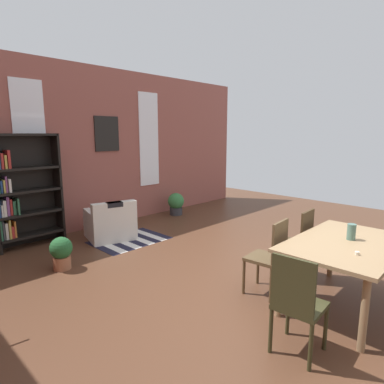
# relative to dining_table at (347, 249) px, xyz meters

# --- Properties ---
(ground_plane) EXTENTS (11.68, 11.68, 0.00)m
(ground_plane) POSITION_rel_dining_table_xyz_m (-0.20, 0.44, -0.68)
(ground_plane) COLOR #543422
(back_wall_brick) EXTENTS (8.57, 0.12, 3.30)m
(back_wall_brick) POSITION_rel_dining_table_xyz_m (-0.20, 4.99, 0.97)
(back_wall_brick) COLOR #985248
(back_wall_brick) RESTS_ON ground
(window_pane_0) EXTENTS (0.55, 0.02, 2.14)m
(window_pane_0) POSITION_rel_dining_table_xyz_m (-1.52, 4.92, 1.13)
(window_pane_0) COLOR white
(window_pane_1) EXTENTS (0.55, 0.02, 2.14)m
(window_pane_1) POSITION_rel_dining_table_xyz_m (1.13, 4.92, 1.13)
(window_pane_1) COLOR white
(dining_table) EXTENTS (1.61, 1.04, 0.77)m
(dining_table) POSITION_rel_dining_table_xyz_m (0.00, 0.00, 0.00)
(dining_table) COLOR #957752
(dining_table) RESTS_ON ground
(vase_on_table) EXTENTS (0.09, 0.09, 0.18)m
(vase_on_table) POSITION_rel_dining_table_xyz_m (0.11, 0.00, 0.18)
(vase_on_table) COLOR #4C7266
(vase_on_table) RESTS_ON dining_table
(tealight_candle_0) EXTENTS (0.04, 0.04, 0.03)m
(tealight_candle_0) POSITION_rel_dining_table_xyz_m (-0.34, -0.21, 0.10)
(tealight_candle_0) COLOR silver
(tealight_candle_0) RESTS_ON dining_table
(dining_chair_head_left) EXTENTS (0.42, 0.42, 0.95)m
(dining_chair_head_left) POSITION_rel_dining_table_xyz_m (-1.18, -0.00, -0.17)
(dining_chair_head_left) COLOR #33321B
(dining_chair_head_left) RESTS_ON ground
(dining_chair_far_right) EXTENTS (0.42, 0.42, 0.95)m
(dining_chair_far_right) POSITION_rel_dining_table_xyz_m (0.37, 0.75, -0.17)
(dining_chair_far_right) COLOR #3C2D1A
(dining_chair_far_right) RESTS_ON ground
(dining_chair_far_left) EXTENTS (0.43, 0.43, 0.95)m
(dining_chair_far_left) POSITION_rel_dining_table_xyz_m (-0.36, 0.75, -0.17)
(dining_chair_far_left) COLOR brown
(dining_chair_far_left) RESTS_ON ground
(bookshelf_tall) EXTENTS (1.11, 0.32, 1.96)m
(bookshelf_tall) POSITION_rel_dining_table_xyz_m (-1.81, 4.74, 0.30)
(bookshelf_tall) COLOR black
(bookshelf_tall) RESTS_ON ground
(armchair_white) EXTENTS (0.98, 0.98, 0.75)m
(armchair_white) POSITION_rel_dining_table_xyz_m (-0.53, 4.03, -0.40)
(armchair_white) COLOR silver
(armchair_white) RESTS_ON ground
(potted_plant_by_shelf) EXTENTS (0.39, 0.39, 0.53)m
(potted_plant_by_shelf) POSITION_rel_dining_table_xyz_m (1.58, 4.49, -0.40)
(potted_plant_by_shelf) COLOR #333338
(potted_plant_by_shelf) RESTS_ON ground
(potted_plant_corner) EXTENTS (0.32, 0.32, 0.48)m
(potted_plant_corner) POSITION_rel_dining_table_xyz_m (-1.79, 3.32, -0.42)
(potted_plant_corner) COLOR #9E6042
(potted_plant_corner) RESTS_ON ground
(striped_rug) EXTENTS (1.32, 0.95, 0.01)m
(striped_rug) POSITION_rel_dining_table_xyz_m (-0.35, 3.69, -0.68)
(striped_rug) COLOR #1E1E33
(striped_rug) RESTS_ON ground
(framed_picture) EXTENTS (0.56, 0.03, 0.72)m
(framed_picture) POSITION_rel_dining_table_xyz_m (0.01, 4.91, 1.27)
(framed_picture) COLOR black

